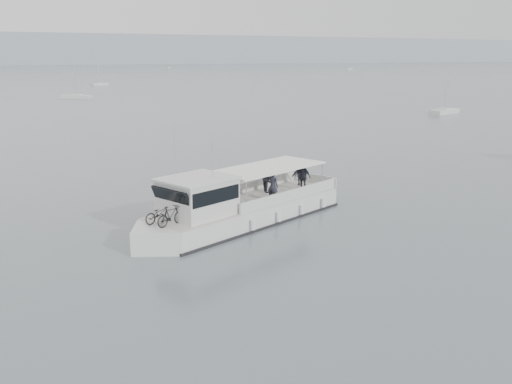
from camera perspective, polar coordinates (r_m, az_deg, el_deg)
name	(u,v)px	position (r m, az deg, el deg)	size (l,w,h in m)	color
ground	(227,244)	(27.56, -2.96, -5.21)	(1400.00, 1400.00, 0.00)	slate
tour_boat	(232,209)	(30.07, -2.41, -1.70)	(13.53, 7.51, 5.80)	silver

